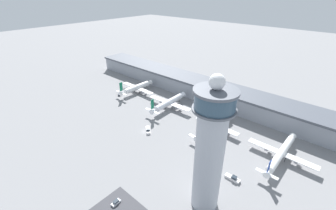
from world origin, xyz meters
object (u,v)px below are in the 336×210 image
Objects in this scene: service_truck_water at (148,130)px; service_truck_catering at (212,144)px; airplane_gate_bravo at (169,103)px; service_truck_baggage at (233,178)px; service_truck_fuel at (120,93)px; airplane_gate_delta at (281,153)px; airplane_gate_charlie at (216,125)px; car_blue_compact at (116,202)px; control_tower at (210,149)px; airplane_gate_alpha at (137,88)px.

service_truck_catering is at bearing 20.39° from service_truck_water.
airplane_gate_bravo is 80.76m from service_truck_baggage.
service_truck_water is at bearing 178.46° from service_truck_baggage.
airplane_gate_bravo is at bearing 10.75° from service_truck_fuel.
airplane_gate_charlie is at bearing 178.27° from airplane_gate_delta.
service_truck_baggage is at bearing -1.54° from service_truck_water.
service_truck_baggage is 1.75× the size of car_blue_compact.
airplane_gate_charlie is 16.96m from service_truck_catering.
airplane_gate_bravo reaches higher than service_truck_fuel.
control_tower is 68.97m from service_truck_water.
service_truck_fuel reaches higher than service_truck_water.
airplane_gate_bravo is 0.91× the size of airplane_gate_delta.
car_blue_compact is (-44.70, -77.23, -3.88)m from airplane_gate_delta.
control_tower is 48.74m from car_blue_compact.
service_truck_water is at bearing -158.82° from airplane_gate_delta.
airplane_gate_alpha reaches higher than service_truck_catering.
airplane_gate_alpha is at bearing 175.41° from airplane_gate_bravo.
service_truck_catering is (91.95, -21.77, -3.59)m from airplane_gate_alpha.
control_tower is 1.62× the size of airplane_gate_alpha.
airplane_gate_charlie is 44.82m from service_truck_water.
service_truck_fuel reaches higher than car_blue_compact.
service_truck_fuel is 0.95× the size of service_truck_water.
service_truck_water is at bearing 121.52° from car_blue_compact.
airplane_gate_charlie is at bearing 3.76° from service_truck_fuel.
airplane_gate_bravo reaches higher than airplane_gate_charlie.
airplane_gate_bravo is at bearing 116.44° from car_blue_compact.
car_blue_compact is at bearing -120.06° from airplane_gate_delta.
service_truck_fuel is at bearing -176.24° from airplane_gate_charlie.
service_truck_water reaches higher than service_truck_baggage.
airplane_gate_bravo is 50.47m from service_truck_fuel.
airplane_gate_delta is at bearing 67.47° from service_truck_baggage.
control_tower reaches higher than car_blue_compact.
airplane_gate_delta reaches higher than car_blue_compact.
airplane_gate_bravo is at bearing -4.59° from airplane_gate_alpha.
airplane_gate_bravo is 54.23m from service_truck_catering.
service_truck_baggage is at bearing 80.98° from control_tower.
airplane_gate_delta reaches higher than service_truck_baggage.
service_truck_catering is 1.76× the size of car_blue_compact.
airplane_gate_bravo is (41.10, -3.30, 0.10)m from airplane_gate_alpha.
service_truck_catering is 1.00× the size of service_truck_fuel.
airplane_gate_alpha is at bearing 151.99° from control_tower.
service_truck_catering reaches higher than service_truck_water.
airplane_gate_alpha reaches higher than car_blue_compact.
service_truck_fuel is 1.75× the size of car_blue_compact.
airplane_gate_bravo reaches higher than car_blue_compact.
service_truck_fuel is (-93.47, -6.14, -3.17)m from airplane_gate_charlie.
airplane_gate_alpha reaches higher than airplane_gate_delta.
service_truck_water is at bearing -35.12° from airplane_gate_alpha.
service_truck_fuel is (-100.29, 9.09, -0.16)m from service_truck_catering.
service_truck_baggage is at bearing -37.07° from service_truck_catering.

